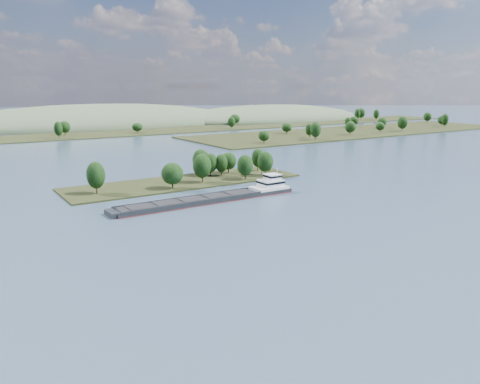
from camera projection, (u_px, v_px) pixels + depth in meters
ground at (270, 215)px, 147.84m from camera, size 1800.00×1800.00×0.00m
tree_island at (198, 173)px, 198.22m from camera, size 100.00×30.00×13.38m
right_bank at (359, 131)px, 417.18m from camera, size 320.00×90.00×14.86m
back_shoreline at (76, 135)px, 381.82m from camera, size 900.00×60.00×15.33m
hill_east at (271, 119)px, 572.20m from camera, size 260.00×140.00×36.00m
hill_west at (100, 125)px, 490.75m from camera, size 320.00×160.00×44.00m
cargo_barge at (219, 197)px, 166.66m from camera, size 70.36×9.41×9.50m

